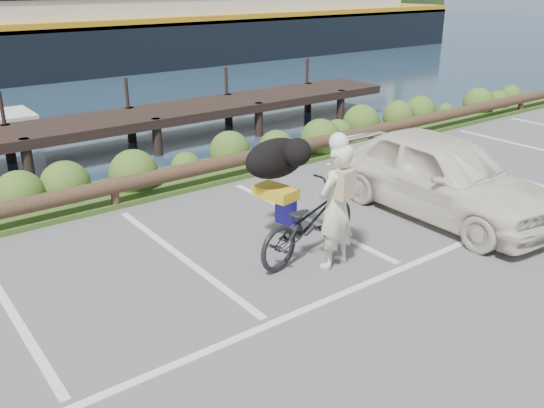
% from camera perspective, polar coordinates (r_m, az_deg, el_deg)
% --- Properties ---
extents(ground, '(72.00, 72.00, 0.00)m').
position_cam_1_polar(ground, '(7.86, -1.88, -10.54)').
color(ground, '#545456').
extents(vegetation_strip, '(34.00, 1.60, 0.10)m').
position_cam_1_polar(vegetation_strip, '(12.14, -16.46, 0.81)').
color(vegetation_strip, '#3D5B21').
rests_on(vegetation_strip, ground).
extents(log_rail, '(32.00, 0.30, 0.60)m').
position_cam_1_polar(log_rail, '(11.54, -15.16, -0.40)').
color(log_rail, '#443021').
rests_on(log_rail, ground).
extents(bicycle, '(2.30, 1.15, 1.15)m').
position_cam_1_polar(bicycle, '(9.08, 3.65, -1.79)').
color(bicycle, black).
rests_on(bicycle, ground).
extents(cyclist, '(0.79, 0.59, 1.95)m').
position_cam_1_polar(cyclist, '(8.65, 6.34, -0.26)').
color(cyclist, beige).
rests_on(cyclist, ground).
extents(dog, '(0.75, 1.21, 0.65)m').
position_cam_1_polar(dog, '(9.20, 0.38, 4.54)').
color(dog, black).
rests_on(dog, bicycle).
extents(parked_car, '(1.87, 4.54, 1.54)m').
position_cam_1_polar(parked_car, '(11.07, 16.38, 2.79)').
color(parked_car, silver).
rests_on(parked_car, ground).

